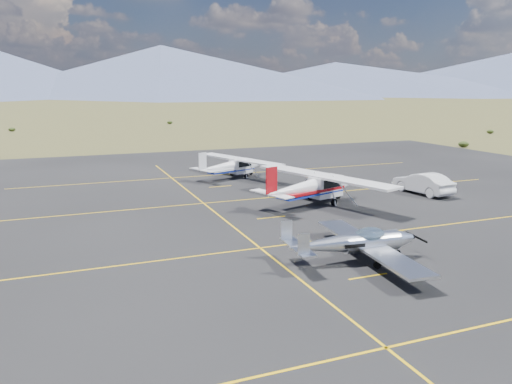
{
  "coord_description": "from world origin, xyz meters",
  "views": [
    {
      "loc": [
        -15.38,
        -21.24,
        8.35
      ],
      "look_at": [
        -3.74,
        8.32,
        1.6
      ],
      "focal_mm": 35.0,
      "sensor_mm": 36.0,
      "label": 1
    }
  ],
  "objects": [
    {
      "name": "apron",
      "position": [
        0.0,
        7.0,
        0.0
      ],
      "size": [
        72.0,
        72.0,
        0.02
      ],
      "primitive_type": "cube",
      "color": "black",
      "rests_on": "ground"
    },
    {
      "name": "sedan",
      "position": [
        11.07,
        9.91,
        0.85
      ],
      "size": [
        2.39,
        5.27,
        1.68
      ],
      "primitive_type": "imported",
      "rotation": [
        0.0,
        0.0,
        3.27
      ],
      "color": "silver",
      "rests_on": "apron"
    },
    {
      "name": "aircraft_plain",
      "position": [
        -0.88,
        21.87,
        1.18
      ],
      "size": [
        7.45,
        10.3,
        2.67
      ],
      "rotation": [
        0.0,
        0.0,
        0.37
      ],
      "color": "white",
      "rests_on": "apron"
    },
    {
      "name": "ground",
      "position": [
        0.0,
        0.0,
        0.0
      ],
      "size": [
        1600.0,
        1600.0,
        0.0
      ],
      "primitive_type": "plane",
      "color": "#383D1C",
      "rests_on": "ground"
    },
    {
      "name": "aircraft_cessna",
      "position": [
        1.04,
        9.67,
        1.39
      ],
      "size": [
        8.49,
        12.25,
        3.14
      ],
      "rotation": [
        0.0,
        0.0,
        0.32
      ],
      "color": "white",
      "rests_on": "apron"
    },
    {
      "name": "aircraft_low_wing",
      "position": [
        -2.4,
        -1.57,
        0.95
      ],
      "size": [
        6.6,
        9.17,
        1.99
      ],
      "rotation": [
        0.0,
        0.0,
        -0.09
      ],
      "color": "silver",
      "rests_on": "apron"
    }
  ]
}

